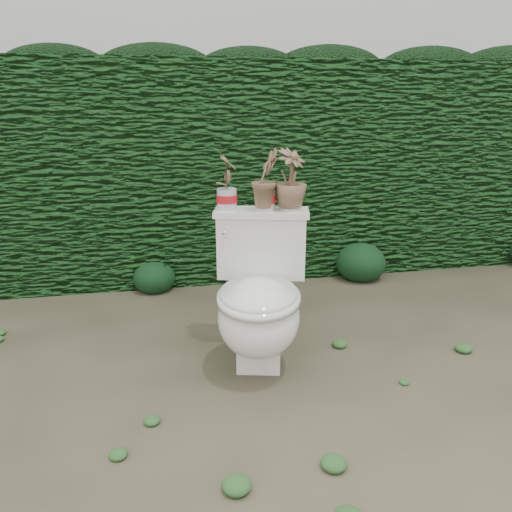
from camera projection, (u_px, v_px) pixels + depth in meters
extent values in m
plane|color=brown|center=(295.00, 351.00, 2.77)|extent=(60.00, 60.00, 0.00)
cube|color=#1F571D|center=(245.00, 168.00, 4.02)|extent=(8.00, 1.00, 1.60)
cube|color=silver|center=(234.00, 53.00, 7.87)|extent=(8.00, 3.50, 4.00)
cube|color=white|center=(259.00, 344.00, 2.64)|extent=(0.29, 0.34, 0.20)
ellipsoid|color=white|center=(259.00, 317.00, 2.48)|extent=(0.52, 0.60, 0.39)
cube|color=white|center=(261.00, 246.00, 2.70)|extent=(0.50, 0.28, 0.34)
cube|color=white|center=(261.00, 213.00, 2.65)|extent=(0.53, 0.30, 0.03)
cylinder|color=silver|center=(225.00, 231.00, 2.59)|extent=(0.03, 0.06, 0.02)
sphere|color=silver|center=(225.00, 233.00, 2.56)|extent=(0.03, 0.03, 0.03)
imported|color=#296E22|center=(227.00, 181.00, 2.60)|extent=(0.14, 0.18, 0.30)
imported|color=#296E22|center=(265.00, 181.00, 2.59)|extent=(0.20, 0.21, 0.30)
imported|color=#296E22|center=(291.00, 181.00, 2.59)|extent=(0.24, 0.24, 0.30)
ellipsoid|color=#143A18|center=(154.00, 274.00, 3.62)|extent=(0.30, 0.30, 0.24)
ellipsoid|color=#143A18|center=(361.00, 259.00, 3.84)|extent=(0.38, 0.38, 0.31)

